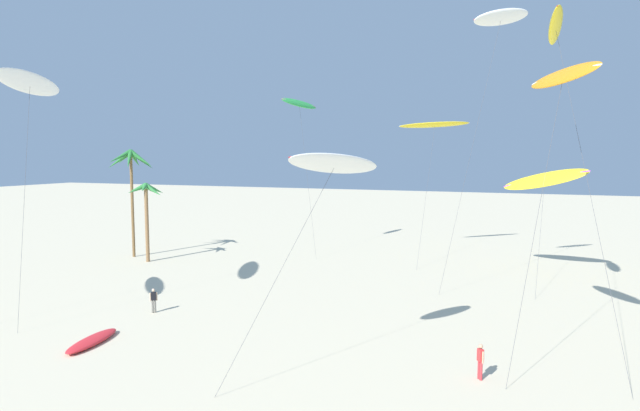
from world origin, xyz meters
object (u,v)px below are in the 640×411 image
(palm_tree_0, at_px, (146,196))
(grounded_kite_0, at_px, (92,340))
(flying_kite_9, at_px, (335,164))
(flying_kite_4, at_px, (435,125))
(person_near_left, at_px, (154,299))
(flying_kite_0, at_px, (563,76))
(flying_kite_5, at_px, (299,104))
(palm_tree_1, at_px, (131,165))
(flying_kite_7, at_px, (501,17))
(flying_kite_11, at_px, (545,180))
(person_mid_field, at_px, (480,360))
(flying_kite_3, at_px, (30,83))
(flying_kite_1, at_px, (556,26))

(palm_tree_0, bearing_deg, grounded_kite_0, -58.16)
(flying_kite_9, distance_m, grounded_kite_0, 17.01)
(flying_kite_4, height_order, person_near_left, flying_kite_4)
(flying_kite_4, bearing_deg, grounded_kite_0, -111.32)
(flying_kite_0, distance_m, flying_kite_5, 34.36)
(palm_tree_0, height_order, palm_tree_1, palm_tree_1)
(flying_kite_7, xyz_separation_m, flying_kite_11, (3.63, 6.10, -12.32))
(flying_kite_0, distance_m, person_mid_field, 13.89)
(palm_tree_0, distance_m, flying_kite_3, 19.87)
(palm_tree_0, distance_m, person_near_left, 18.84)
(palm_tree_0, distance_m, flying_kite_9, 32.08)
(grounded_kite_0, bearing_deg, flying_kite_3, 158.78)
(palm_tree_0, relative_size, flying_kite_3, 0.50)
(palm_tree_1, relative_size, flying_kite_5, 0.66)
(flying_kite_1, height_order, flying_kite_7, flying_kite_7)
(flying_kite_4, bearing_deg, palm_tree_0, -150.94)
(flying_kite_5, relative_size, person_mid_field, 9.75)
(flying_kite_9, height_order, grounded_kite_0, flying_kite_9)
(flying_kite_1, bearing_deg, flying_kite_0, -88.80)
(flying_kite_1, bearing_deg, person_mid_field, -107.38)
(flying_kite_3, distance_m, person_near_left, 15.68)
(flying_kite_5, height_order, flying_kite_9, flying_kite_5)
(flying_kite_3, relative_size, person_mid_field, 9.20)
(flying_kite_0, distance_m, flying_kite_11, 21.79)
(palm_tree_0, distance_m, flying_kite_11, 36.70)
(flying_kite_7, distance_m, flying_kite_9, 22.94)
(flying_kite_0, xyz_separation_m, person_mid_field, (-3.17, -2.90, -13.21))
(flying_kite_4, relative_size, grounded_kite_0, 3.35)
(flying_kite_0, height_order, flying_kite_4, flying_kite_0)
(flying_kite_5, bearing_deg, flying_kite_1, -36.38)
(flying_kite_9, height_order, person_mid_field, flying_kite_9)
(palm_tree_0, distance_m, palm_tree_1, 4.54)
(palm_tree_1, height_order, person_near_left, palm_tree_1)
(palm_tree_0, relative_size, flying_kite_1, 0.41)
(flying_kite_11, bearing_deg, flying_kite_9, -111.26)
(flying_kite_11, relative_size, grounded_kite_0, 2.44)
(palm_tree_0, height_order, flying_kite_9, flying_kite_9)
(flying_kite_1, relative_size, flying_kite_4, 1.33)
(palm_tree_0, distance_m, flying_kite_5, 18.38)
(palm_tree_1, height_order, flying_kite_7, flying_kite_7)
(palm_tree_1, height_order, flying_kite_0, flying_kite_0)
(flying_kite_1, bearing_deg, person_near_left, -164.81)
(palm_tree_1, xyz_separation_m, flying_kite_4, (28.59, 12.68, 4.16))
(palm_tree_1, height_order, flying_kite_4, flying_kite_4)
(grounded_kite_0, bearing_deg, flying_kite_0, 13.84)
(flying_kite_3, xyz_separation_m, flying_kite_7, (26.84, 18.09, 5.80))
(flying_kite_9, relative_size, grounded_kite_0, 2.56)
(flying_kite_1, distance_m, flying_kite_9, 16.76)
(flying_kite_3, relative_size, flying_kite_5, 0.94)
(flying_kite_4, bearing_deg, person_near_left, -116.43)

